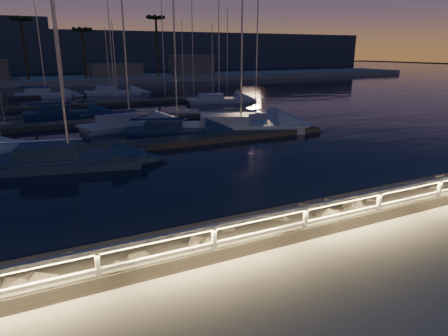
{
  "coord_description": "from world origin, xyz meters",
  "views": [
    {
      "loc": [
        -9.04,
        -8.73,
        5.45
      ],
      "look_at": [
        -2.72,
        4.0,
        1.25
      ],
      "focal_mm": 32.0,
      "sensor_mm": 36.0,
      "label": 1
    }
  ],
  "objects_px": {
    "sailboat_l": "(217,99)",
    "sailboat_d": "(253,120)",
    "guard_rail": "(355,204)",
    "sailboat_a": "(65,159)",
    "sailboat_f": "(127,123)",
    "sailboat_j": "(64,113)",
    "sailboat_k": "(113,92)",
    "sailboat_c": "(175,130)",
    "sailboat_h": "(237,125)",
    "sailboat_n": "(44,94)"
  },
  "relations": [
    {
      "from": "sailboat_f",
      "to": "sailboat_j",
      "type": "distance_m",
      "value": 9.27
    },
    {
      "from": "sailboat_a",
      "to": "sailboat_d",
      "type": "xyz_separation_m",
      "value": [
        15.42,
        6.44,
        -0.07
      ]
    },
    {
      "from": "sailboat_a",
      "to": "sailboat_l",
      "type": "height_order",
      "value": "sailboat_a"
    },
    {
      "from": "sailboat_a",
      "to": "sailboat_h",
      "type": "height_order",
      "value": "sailboat_h"
    },
    {
      "from": "sailboat_a",
      "to": "sailboat_f",
      "type": "bearing_deg",
      "value": 72.41
    },
    {
      "from": "guard_rail",
      "to": "sailboat_l",
      "type": "relative_size",
      "value": 3.31
    },
    {
      "from": "sailboat_c",
      "to": "sailboat_h",
      "type": "relative_size",
      "value": 0.75
    },
    {
      "from": "sailboat_a",
      "to": "sailboat_f",
      "type": "xyz_separation_m",
      "value": [
        5.58,
        9.57,
        -0.03
      ]
    },
    {
      "from": "guard_rail",
      "to": "sailboat_k",
      "type": "relative_size",
      "value": 3.22
    },
    {
      "from": "sailboat_a",
      "to": "sailboat_f",
      "type": "relative_size",
      "value": 1.01
    },
    {
      "from": "sailboat_f",
      "to": "guard_rail",
      "type": "bearing_deg",
      "value": -97.41
    },
    {
      "from": "sailboat_f",
      "to": "sailboat_l",
      "type": "bearing_deg",
      "value": 28.93
    },
    {
      "from": "sailboat_d",
      "to": "sailboat_f",
      "type": "relative_size",
      "value": 0.99
    },
    {
      "from": "guard_rail",
      "to": "sailboat_n",
      "type": "xyz_separation_m",
      "value": [
        -6.56,
        50.1,
        -0.94
      ]
    },
    {
      "from": "guard_rail",
      "to": "sailboat_d",
      "type": "xyz_separation_m",
      "value": [
        7.97,
        19.87,
        -0.97
      ]
    },
    {
      "from": "sailboat_c",
      "to": "sailboat_d",
      "type": "distance_m",
      "value": 7.47
    },
    {
      "from": "sailboat_h",
      "to": "sailboat_j",
      "type": "bearing_deg",
      "value": 153.38
    },
    {
      "from": "sailboat_f",
      "to": "sailboat_n",
      "type": "distance_m",
      "value": 27.5
    },
    {
      "from": "sailboat_a",
      "to": "sailboat_f",
      "type": "distance_m",
      "value": 11.08
    },
    {
      "from": "sailboat_l",
      "to": "sailboat_n",
      "type": "distance_m",
      "value": 23.82
    },
    {
      "from": "sailboat_l",
      "to": "sailboat_d",
      "type": "bearing_deg",
      "value": -92.39
    },
    {
      "from": "sailboat_d",
      "to": "sailboat_h",
      "type": "bearing_deg",
      "value": -157.01
    },
    {
      "from": "sailboat_c",
      "to": "sailboat_f",
      "type": "height_order",
      "value": "sailboat_f"
    },
    {
      "from": "sailboat_f",
      "to": "sailboat_h",
      "type": "bearing_deg",
      "value": -45.64
    },
    {
      "from": "sailboat_f",
      "to": "sailboat_j",
      "type": "height_order",
      "value": "sailboat_f"
    },
    {
      "from": "sailboat_c",
      "to": "sailboat_n",
      "type": "height_order",
      "value": "sailboat_n"
    },
    {
      "from": "sailboat_f",
      "to": "sailboat_k",
      "type": "bearing_deg",
      "value": 68.98
    },
    {
      "from": "sailboat_c",
      "to": "sailboat_f",
      "type": "distance_m",
      "value": 4.95
    },
    {
      "from": "sailboat_d",
      "to": "sailboat_n",
      "type": "relative_size",
      "value": 1.02
    },
    {
      "from": "sailboat_h",
      "to": "sailboat_j",
      "type": "height_order",
      "value": "sailboat_h"
    },
    {
      "from": "sailboat_j",
      "to": "sailboat_k",
      "type": "height_order",
      "value": "sailboat_k"
    },
    {
      "from": "sailboat_d",
      "to": "guard_rail",
      "type": "bearing_deg",
      "value": -124.1
    },
    {
      "from": "guard_rail",
      "to": "sailboat_a",
      "type": "height_order",
      "value": "sailboat_a"
    },
    {
      "from": "sailboat_h",
      "to": "sailboat_k",
      "type": "distance_m",
      "value": 31.27
    },
    {
      "from": "guard_rail",
      "to": "sailboat_n",
      "type": "bearing_deg",
      "value": 97.46
    },
    {
      "from": "sailboat_n",
      "to": "sailboat_l",
      "type": "bearing_deg",
      "value": -19.12
    },
    {
      "from": "sailboat_d",
      "to": "sailboat_j",
      "type": "relative_size",
      "value": 1.05
    },
    {
      "from": "sailboat_c",
      "to": "sailboat_f",
      "type": "xyz_separation_m",
      "value": [
        -2.47,
        4.29,
        0.04
      ]
    },
    {
      "from": "sailboat_d",
      "to": "sailboat_h",
      "type": "distance_m",
      "value": 3.04
    },
    {
      "from": "sailboat_c",
      "to": "sailboat_n",
      "type": "relative_size",
      "value": 0.96
    },
    {
      "from": "sailboat_a",
      "to": "sailboat_k",
      "type": "distance_m",
      "value": 37.08
    },
    {
      "from": "sailboat_n",
      "to": "sailboat_k",
      "type": "bearing_deg",
      "value": 15.06
    },
    {
      "from": "sailboat_d",
      "to": "sailboat_k",
      "type": "distance_m",
      "value": 29.9
    },
    {
      "from": "sailboat_c",
      "to": "guard_rail",
      "type": "bearing_deg",
      "value": -69.18
    },
    {
      "from": "guard_rail",
      "to": "sailboat_k",
      "type": "xyz_separation_m",
      "value": [
        2.25,
        49.22,
        -0.95
      ]
    },
    {
      "from": "guard_rail",
      "to": "sailboat_h",
      "type": "distance_m",
      "value": 18.95
    },
    {
      "from": "sailboat_j",
      "to": "sailboat_l",
      "type": "distance_m",
      "value": 17.91
    },
    {
      "from": "guard_rail",
      "to": "sailboat_a",
      "type": "relative_size",
      "value": 3.22
    },
    {
      "from": "sailboat_c",
      "to": "sailboat_l",
      "type": "relative_size",
      "value": 0.95
    },
    {
      "from": "sailboat_a",
      "to": "sailboat_j",
      "type": "xyz_separation_m",
      "value": [
        1.61,
        17.94,
        -0.05
      ]
    }
  ]
}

